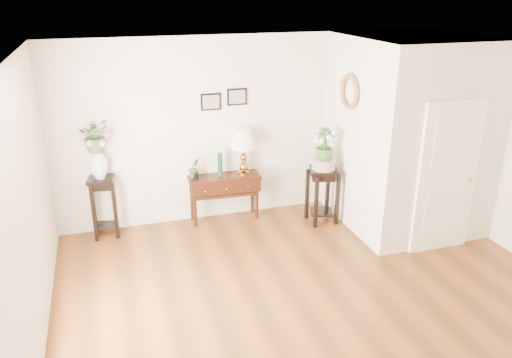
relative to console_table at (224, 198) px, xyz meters
name	(u,v)px	position (x,y,z in m)	size (l,w,h in m)	color
floor	(323,306)	(0.52, -2.57, -0.37)	(6.00, 5.50, 0.02)	brown
ceiling	(338,58)	(0.52, -2.57, 2.43)	(6.00, 5.50, 0.02)	white
wall_back	(253,128)	(0.52, 0.18, 1.03)	(6.00, 0.02, 2.80)	beige
wall_left	(20,234)	(-2.48, -2.57, 1.03)	(0.02, 5.50, 2.80)	beige
partition	(407,133)	(2.62, -0.79, 1.03)	(1.80, 1.95, 2.80)	beige
door	(447,178)	(2.62, -1.79, 0.68)	(0.90, 0.05, 2.10)	white
art_print_left	(211,102)	(-0.13, 0.16, 1.48)	(0.30, 0.02, 0.25)	black
art_print_right	(237,97)	(0.27, 0.16, 1.53)	(0.30, 0.02, 0.25)	black
wall_ornament	(349,92)	(1.68, -0.67, 1.68)	(0.51, 0.51, 0.07)	#B0753A
console_table	(224,198)	(0.00, 0.00, 0.00)	(1.10, 0.37, 0.73)	black
table_lamp	(244,152)	(0.32, 0.00, 0.72)	(0.41, 0.41, 0.72)	#AB7935
green_vase	(220,165)	(-0.06, 0.00, 0.54)	(0.08, 0.08, 0.37)	#114023
potted_plant	(194,169)	(-0.45, 0.00, 0.52)	(0.17, 0.14, 0.31)	#39622D
plant_stand_a	(104,207)	(-1.79, 0.00, 0.09)	(0.35, 0.35, 0.91)	black
porcelain_vase	(99,163)	(-1.79, 0.00, 0.76)	(0.25, 0.25, 0.44)	white
lily_arrangement	(95,134)	(-1.79, 0.00, 1.18)	(0.43, 0.37, 0.48)	#39622D
plant_stand_b	(322,195)	(1.42, -0.51, 0.07)	(0.41, 0.41, 0.87)	black
ceramic_bowl	(324,164)	(1.42, -0.51, 0.58)	(0.35, 0.35, 0.16)	beige
narcissus	(325,145)	(1.42, -0.51, 0.87)	(0.28, 0.28, 0.51)	#39622D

